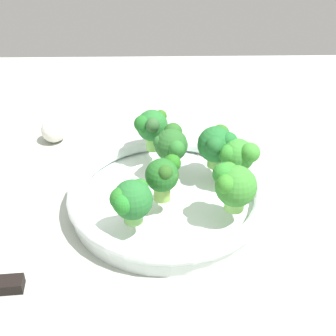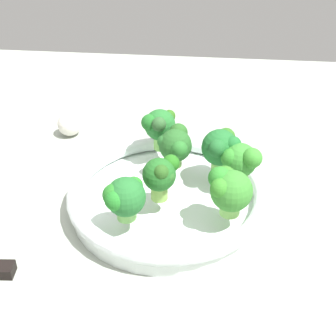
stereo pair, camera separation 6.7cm
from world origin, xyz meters
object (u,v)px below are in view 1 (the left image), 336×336
Objects in this scene: broccoli_floret_1 at (152,126)px; broccoli_floret_2 at (164,174)px; broccoli_floret_4 at (131,200)px; garlic_bulb at (53,130)px; broccoli_floret_0 at (217,144)px; bowl at (168,196)px; broccoli_floret_3 at (238,156)px; broccoli_floret_6 at (171,144)px; broccoli_floret_5 at (233,184)px.

broccoli_floret_2 is at bearing 97.87° from broccoli_floret_1.
garlic_bulb is (15.47, -27.61, -5.35)cm from broccoli_floret_4.
broccoli_floret_0 is 10.97cm from broccoli_floret_1.
broccoli_floret_4 reaches higher than bowl.
garlic_bulb is at bearing -29.75° from broccoli_floret_3.
broccoli_floret_6 is (9.60, -3.02, 0.27)cm from broccoli_floret_3.
broccoli_floret_3 is (-2.81, 2.58, -0.53)cm from broccoli_floret_0.
broccoli_floret_3 is at bearing 150.25° from garlic_bulb.
broccoli_floret_5 is at bearing 164.88° from broccoli_floret_2.
broccoli_floret_1 is at bearing -54.33° from broccoli_floret_5.
broccoli_floret_4 is 0.96× the size of broccoli_floret_6.
bowl is 11.60cm from broccoli_floret_5.
bowl is at bearing 33.10° from broccoli_floret_0.
broccoli_floret_3 reaches higher than garlic_bulb.
broccoli_floret_3 is (-10.84, -5.11, -0.45)cm from broccoli_floret_2.
broccoli_floret_0 reaches higher than broccoli_floret_6.
broccoli_floret_1 is at bearing -76.28° from bowl.
broccoli_floret_0 is 1.07× the size of broccoli_floret_3.
broccoli_floret_0 is at bearing 153.09° from broccoli_floret_1.
garlic_bulb is at bearing -44.06° from bowl.
broccoli_floret_3 is at bearing -146.07° from broccoli_floret_4.
broccoli_floret_2 reaches higher than broccoli_floret_3.
broccoli_floret_2 is 1.43× the size of garlic_bulb.
broccoli_floret_0 is at bearing -42.58° from broccoli_floret_3.
broccoli_floret_2 is (-1.75, 12.65, -0.47)cm from broccoli_floret_1.
broccoli_floret_6 is at bearing -98.65° from broccoli_floret_2.
broccoli_floret_3 is 0.97× the size of broccoli_floret_6.
bowl is at bearing 135.94° from garlic_bulb.
broccoli_floret_5 is 1.54× the size of garlic_bulb.
broccoli_floret_4 reaches higher than garlic_bulb.
broccoli_floret_5 is (-13.34, -2.58, 0.40)cm from broccoli_floret_4.
broccoli_floret_5 reaches higher than broccoli_floret_0.
broccoli_floret_5 reaches higher than broccoli_floret_4.
broccoli_floret_4 is 0.90× the size of broccoli_floret_5.
broccoli_floret_6 is (-5.48, -13.16, 0.23)cm from broccoli_floret_4.
broccoli_floret_1 reaches higher than broccoli_floret_2.
broccoli_floret_0 is at bearing -133.95° from broccoli_floret_4.
broccoli_floret_1 reaches higher than broccoli_floret_4.
broccoli_floret_1 is (9.78, -4.96, 0.38)cm from broccoli_floret_0.
broccoli_floret_0 is at bearing -83.99° from broccoli_floret_5.
broccoli_floret_0 is 1.05× the size of broccoli_floret_6.
broccoli_floret_1 is at bearing -98.03° from broccoli_floret_4.
broccoli_floret_5 is 1.06× the size of broccoli_floret_6.
broccoli_floret_0 reaches higher than bowl.
broccoli_floret_5 reaches higher than broccoli_floret_6.
broccoli_floret_0 is 32.02cm from garlic_bulb.
broccoli_floret_0 is 0.98× the size of broccoli_floret_5.
broccoli_floret_3 is 7.78cm from broccoli_floret_5.
broccoli_floret_5 is 38.60cm from garlic_bulb.
broccoli_floret_2 reaches higher than garlic_bulb.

